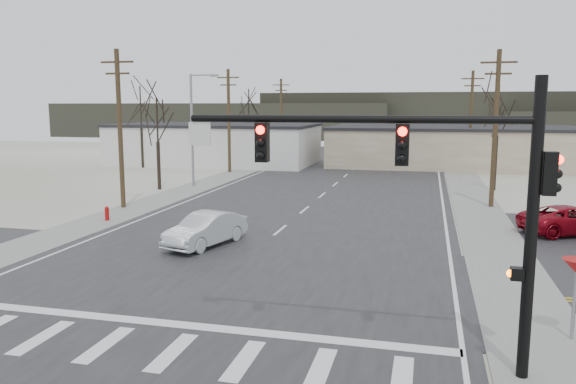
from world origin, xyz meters
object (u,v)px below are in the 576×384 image
Objects in this scene: traffic_signal_mast at (448,184)px; car_far_b at (340,149)px; fire_hydrant at (107,214)px; sedan_crossing at (206,229)px; car_far_a at (398,157)px; car_parked_red at (571,220)px.

car_far_b is (-12.12, 61.73, -3.94)m from traffic_signal_mast.
fire_hydrant is at bearing -114.24° from car_far_b.
sedan_crossing reaches higher than car_far_a.
car_far_a is (6.72, 40.67, -0.01)m from sedan_crossing.
car_far_a is 13.71m from car_far_b.
car_far_a is at bearing 96.72° from sedan_crossing.
sedan_crossing is (-10.44, 10.23, -3.87)m from traffic_signal_mast.
traffic_signal_mast is at bearing -28.33° from sedan_crossing.
car_far_b is at bearing 107.97° from sedan_crossing.
car_parked_red is (24.84, 2.81, 0.30)m from fire_hydrant.
fire_hydrant is 25.00m from car_parked_red.
car_far_b is 0.78× the size of car_parked_red.
sedan_crossing is 1.14× the size of car_far_b.
car_parked_red is at bearing 37.63° from sedan_crossing.
car_parked_red reaches higher than car_far_b.
sedan_crossing is 51.53m from car_far_b.
car_far_b is at bearing -1.84° from car_parked_red.
car_parked_red is at bearing 105.96° from car_far_a.
traffic_signal_mast is 51.18m from car_far_a.
traffic_signal_mast reaches higher than sedan_crossing.
car_parked_red is at bearing -84.20° from car_far_b.
car_parked_red is at bearing 6.46° from fire_hydrant.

